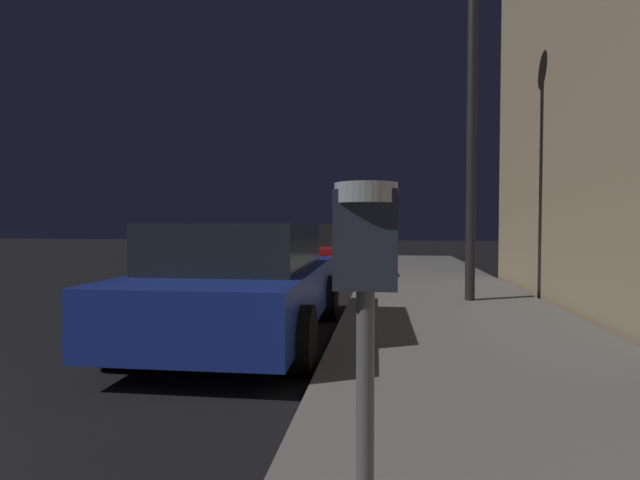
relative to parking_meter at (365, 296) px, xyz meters
name	(u,v)px	position (x,y,z in m)	size (l,w,h in m)	color
parking_meter	(365,296)	(0.00, 0.00, 0.00)	(0.19, 0.19, 1.40)	#59595B
car_blue	(243,281)	(-1.68, 4.17, -0.49)	(2.17, 4.21, 1.43)	navy
car_red	(317,252)	(-1.68, 10.52, -0.50)	(2.19, 4.20, 1.43)	maroon
car_yellow_cab	(338,243)	(-1.69, 16.07, -0.49)	(1.99, 4.40, 1.43)	gold
car_white	(352,238)	(-1.69, 22.94, -0.49)	(2.05, 4.56, 1.43)	silver
street_lamp	(472,80)	(1.46, 6.69, 2.59)	(0.44, 0.44, 5.51)	black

